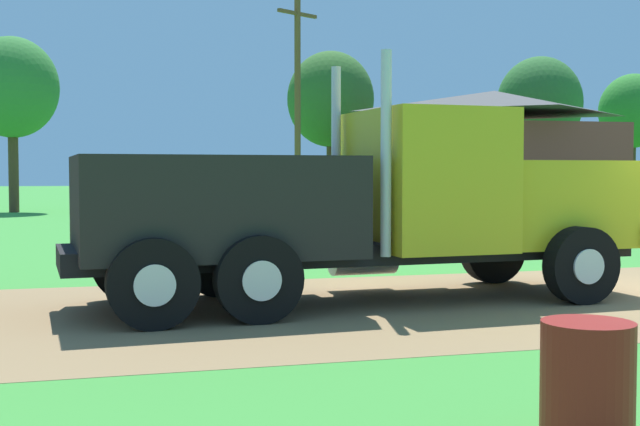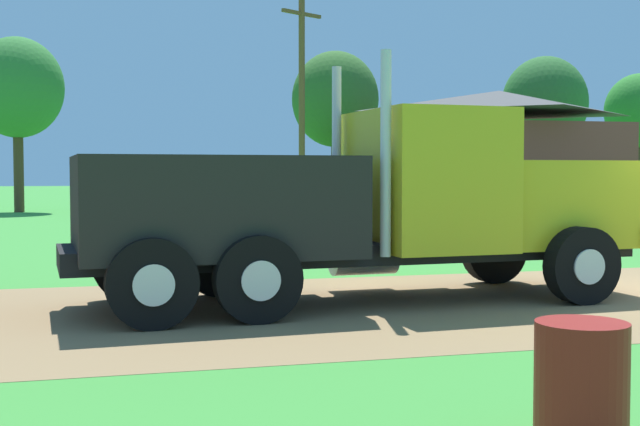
{
  "view_description": "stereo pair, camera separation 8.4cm",
  "coord_description": "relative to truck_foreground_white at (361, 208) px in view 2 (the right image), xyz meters",
  "views": [
    {
      "loc": [
        -8.51,
        -10.7,
        1.82
      ],
      "look_at": [
        -5.44,
        0.34,
        1.25
      ],
      "focal_mm": 47.63,
      "sensor_mm": 36.0,
      "label": 1
    },
    {
      "loc": [
        -8.43,
        -10.72,
        1.82
      ],
      "look_at": [
        -5.44,
        0.34,
        1.25
      ],
      "focal_mm": 47.63,
      "sensor_mm": 36.0,
      "label": 2
    }
  ],
  "objects": [
    {
      "name": "tree_mid",
      "position": [
        9.21,
        33.11,
        4.39
      ],
      "size": [
        4.71,
        4.71,
        8.32
      ],
      "color": "#513823",
      "rests_on": "ground_plane"
    },
    {
      "name": "shed_building",
      "position": [
        15.01,
        25.37,
        1.39
      ],
      "size": [
        10.24,
        8.49,
        5.62
      ],
      "color": "brown",
      "rests_on": "ground_plane"
    },
    {
      "name": "steel_barrel",
      "position": [
        -0.53,
        -6.35,
        -0.9
      ],
      "size": [
        0.61,
        0.61,
        0.83
      ],
      "primitive_type": "cylinder",
      "color": "maroon",
      "rests_on": "ground_plane"
    },
    {
      "name": "tree_left",
      "position": [
        -6.73,
        28.78,
        4.19
      ],
      "size": [
        4.06,
        4.06,
        7.77
      ],
      "color": "#513823",
      "rests_on": "ground_plane"
    },
    {
      "name": "tree_right",
      "position": [
        22.12,
        33.55,
        4.48
      ],
      "size": [
        4.96,
        4.96,
        8.55
      ],
      "color": "#513823",
      "rests_on": "ground_plane"
    },
    {
      "name": "tree_far_right",
      "position": [
        30.75,
        36.69,
        4.41
      ],
      "size": [
        4.38,
        4.38,
        8.16
      ],
      "color": "#513823",
      "rests_on": "ground_plane"
    },
    {
      "name": "truck_foreground_white",
      "position": [
        0.0,
        0.0,
        0.0
      ],
      "size": [
        8.19,
        3.09,
        3.37
      ],
      "color": "black",
      "rests_on": "ground_plane"
    },
    {
      "name": "utility_pole_near",
      "position": [
        4.91,
        23.31,
        3.43
      ],
      "size": [
        1.96,
        1.26,
        8.97
      ],
      "color": "brown",
      "rests_on": "ground_plane"
    }
  ]
}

